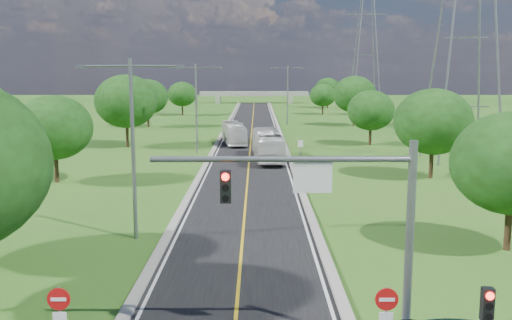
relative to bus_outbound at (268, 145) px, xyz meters
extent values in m
plane|color=#245919|center=(-1.94, 20.39, -1.60)|extent=(260.00, 260.00, 0.00)
cube|color=black|center=(-1.94, 26.39, -1.57)|extent=(8.00, 150.00, 0.06)
cube|color=gray|center=(-6.19, 26.39, -1.49)|extent=(0.50, 150.00, 0.22)
cube|color=gray|center=(2.31, 26.39, -1.49)|extent=(0.50, 150.00, 0.22)
cylinder|color=slate|center=(3.86, -40.61, 2.00)|extent=(0.28, 0.28, 7.20)
cylinder|color=slate|center=(-0.34, -40.61, 5.00)|extent=(8.40, 0.20, 0.20)
cube|color=black|center=(-2.14, -40.61, 4.10)|extent=(0.35, 0.28, 1.05)
cylinder|color=#FF140C|center=(-2.14, -40.77, 4.45)|extent=(0.24, 0.06, 0.24)
cube|color=white|center=(0.66, -40.61, 4.40)|extent=(1.25, 0.06, 1.00)
cube|color=black|center=(5.26, -43.61, 1.40)|extent=(0.32, 0.26, 0.95)
cylinder|color=#FF140C|center=(5.26, -43.76, 1.70)|extent=(0.22, 0.05, 0.22)
cylinder|color=#B20F0F|center=(-7.54, -41.14, 0.50)|extent=(0.76, 0.05, 0.76)
cube|color=white|center=(-7.54, -41.17, 0.50)|extent=(0.50, 0.02, 0.12)
cube|color=white|center=(-7.54, -41.14, -0.10)|extent=(0.45, 0.04, 0.30)
cylinder|color=#B20F0F|center=(3.06, -41.14, 0.50)|extent=(0.76, 0.05, 0.76)
cube|color=white|center=(3.06, -41.17, 0.50)|extent=(0.50, 0.02, 0.12)
cube|color=white|center=(3.06, -41.14, -0.10)|extent=(0.45, 0.04, 0.30)
cylinder|color=slate|center=(3.26, -1.61, -0.40)|extent=(0.08, 0.08, 2.40)
cube|color=white|center=(3.26, -1.64, 0.40)|extent=(0.55, 0.04, 0.70)
cube|color=gray|center=(-11.94, 100.39, -0.60)|extent=(1.20, 3.00, 2.00)
cube|color=gray|center=(8.06, 100.39, -0.60)|extent=(1.20, 3.00, 2.00)
cube|color=gray|center=(-1.94, 100.39, 1.00)|extent=(30.00, 3.00, 1.20)
cylinder|color=slate|center=(-7.94, -27.61, 3.40)|extent=(0.22, 0.22, 10.00)
cylinder|color=slate|center=(-9.34, -27.61, 8.00)|extent=(2.80, 0.12, 0.12)
cylinder|color=slate|center=(-6.54, -27.61, 8.00)|extent=(2.80, 0.12, 0.12)
cube|color=slate|center=(-10.64, -27.61, 7.95)|extent=(0.50, 0.25, 0.18)
cube|color=slate|center=(-5.24, -27.61, 7.95)|extent=(0.50, 0.25, 0.18)
cylinder|color=slate|center=(-7.94, 5.39, 3.40)|extent=(0.22, 0.22, 10.00)
cylinder|color=slate|center=(-9.34, 5.39, 8.00)|extent=(2.80, 0.12, 0.12)
cylinder|color=slate|center=(-6.54, 5.39, 8.00)|extent=(2.80, 0.12, 0.12)
cube|color=slate|center=(-10.64, 5.39, 7.95)|extent=(0.50, 0.25, 0.18)
cube|color=slate|center=(-5.24, 5.39, 7.95)|extent=(0.50, 0.25, 0.18)
cylinder|color=slate|center=(4.06, 38.39, 3.40)|extent=(0.22, 0.22, 10.00)
cylinder|color=slate|center=(2.66, 38.39, 8.00)|extent=(2.80, 0.12, 0.12)
cylinder|color=slate|center=(5.46, 38.39, 8.00)|extent=(2.80, 0.12, 0.12)
cube|color=slate|center=(1.36, 38.39, 7.95)|extent=(0.50, 0.25, 0.18)
cube|color=slate|center=(6.76, 38.39, 7.95)|extent=(0.50, 0.25, 0.18)
cube|color=slate|center=(24.06, 75.39, 20.24)|extent=(9.00, 0.25, 0.25)
cylinder|color=black|center=(-17.94, -11.61, -0.25)|extent=(0.36, 0.36, 2.70)
ellipsoid|color=#19390F|center=(-17.94, -11.61, 3.05)|extent=(6.30, 6.30, 5.36)
cylinder|color=black|center=(-16.94, 10.39, 0.02)|extent=(0.36, 0.36, 3.24)
ellipsoid|color=#19390F|center=(-16.94, 10.39, 3.98)|extent=(7.56, 7.56, 6.43)
cylinder|color=black|center=(-18.94, 34.39, -0.16)|extent=(0.36, 0.36, 2.88)
ellipsoid|color=#19390F|center=(-18.94, 34.39, 3.36)|extent=(6.72, 6.72, 5.71)
cylinder|color=black|center=(-16.44, 58.39, -0.34)|extent=(0.36, 0.36, 2.52)
ellipsoid|color=#19390F|center=(-16.44, 58.39, 2.74)|extent=(5.88, 5.88, 5.00)
cylinder|color=black|center=(12.06, -29.61, -0.25)|extent=(0.36, 0.36, 2.70)
cylinder|color=black|center=(14.06, -9.61, -0.16)|extent=(0.36, 0.36, 2.88)
ellipsoid|color=#19390F|center=(14.06, -9.61, 3.36)|extent=(6.72, 6.72, 5.71)
cylinder|color=black|center=(13.06, 12.39, -0.34)|extent=(0.36, 0.36, 2.52)
ellipsoid|color=#19390F|center=(13.06, 12.39, 2.74)|extent=(5.88, 5.88, 5.00)
cylinder|color=black|center=(15.06, 36.39, -0.07)|extent=(0.36, 0.36, 3.06)
ellipsoid|color=#19390F|center=(15.06, 36.39, 3.67)|extent=(7.14, 7.14, 6.07)
cylinder|color=black|center=(12.56, 60.39, -0.43)|extent=(0.36, 0.36, 2.34)
ellipsoid|color=#19390F|center=(12.56, 60.39, 2.43)|extent=(5.46, 5.46, 4.64)
cylinder|color=black|center=(16.06, 80.39, -0.25)|extent=(0.36, 0.36, 2.70)
ellipsoid|color=#19390F|center=(16.06, 80.39, 3.05)|extent=(6.30, 6.30, 5.36)
imported|color=silver|center=(0.00, 0.00, 0.00)|extent=(3.23, 11.22, 3.09)
imported|color=silver|center=(-4.05, 13.02, -0.20)|extent=(3.62, 9.90, 2.70)
camera|label=1|loc=(-1.13, -58.57, 7.85)|focal=40.00mm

